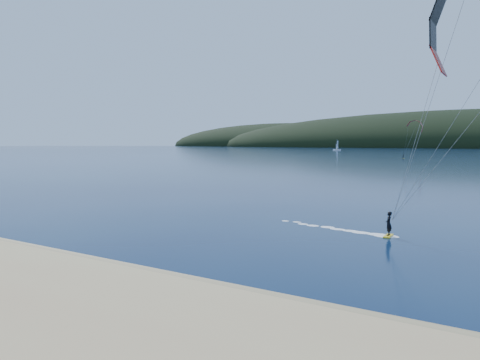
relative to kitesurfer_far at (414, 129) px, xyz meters
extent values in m
plane|color=#071535|center=(23.08, -196.35, -13.40)|extent=(1800.00, 1800.00, 0.00)
cube|color=olive|center=(23.08, -191.85, -13.35)|extent=(220.00, 2.50, 0.10)
ellipsoid|color=black|center=(-26.92, 523.65, -13.40)|extent=(840.00, 280.00, 110.00)
ellipsoid|color=black|center=(-356.92, 583.65, -13.40)|extent=(520.00, 220.00, 90.00)
cube|color=yellow|center=(32.06, -174.18, -13.34)|extent=(0.53, 1.54, 0.09)
imported|color=black|center=(32.06, -174.18, -12.37)|extent=(0.47, 0.70, 1.88)
cylinder|color=gray|center=(36.15, -176.93, -5.75)|extent=(0.02, 0.02, 15.43)
cube|color=yellow|center=(-5.59, 5.98, -13.35)|extent=(0.69, 1.41, 0.08)
imported|color=black|center=(-5.59, 5.98, -12.49)|extent=(0.78, 0.92, 1.67)
cylinder|color=gray|center=(-2.58, 2.77, -5.95)|extent=(0.02, 0.02, 14.81)
cube|color=white|center=(-107.50, 199.24, -12.94)|extent=(7.51, 3.47, 1.26)
cylinder|color=white|center=(-107.50, 199.24, -7.98)|extent=(0.18, 0.18, 9.94)
cube|color=white|center=(-107.45, 200.50, -7.98)|extent=(0.43, 2.33, 7.23)
cube|color=white|center=(-107.45, 197.79, -9.78)|extent=(0.34, 1.79, 4.52)
camera|label=1|loc=(40.55, -209.40, -6.13)|focal=33.69mm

